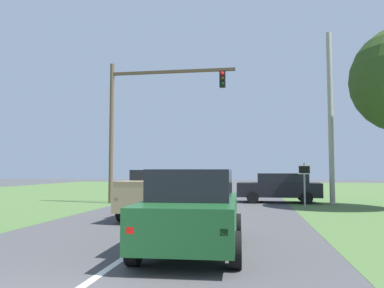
{
  "coord_description": "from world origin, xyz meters",
  "views": [
    {
      "loc": [
        2.77,
        -4.16,
        1.9
      ],
      "look_at": [
        -0.3,
        15.16,
        3.23
      ],
      "focal_mm": 35.68,
      "sensor_mm": 36.0,
      "label": 1
    }
  ],
  "objects_px": {
    "red_suv_near": "(193,208)",
    "keep_moving_sign": "(304,179)",
    "pickup_truck_lead": "(160,193)",
    "utility_pole_right": "(331,117)",
    "crossing_suv_far": "(279,187)",
    "traffic_light": "(142,110)"
  },
  "relations": [
    {
      "from": "pickup_truck_lead",
      "to": "keep_moving_sign",
      "type": "distance_m",
      "value": 7.73
    },
    {
      "from": "crossing_suv_far",
      "to": "keep_moving_sign",
      "type": "bearing_deg",
      "value": -73.04
    },
    {
      "from": "traffic_light",
      "to": "keep_moving_sign",
      "type": "distance_m",
      "value": 9.65
    },
    {
      "from": "crossing_suv_far",
      "to": "utility_pole_right",
      "type": "height_order",
      "value": "utility_pole_right"
    },
    {
      "from": "pickup_truck_lead",
      "to": "keep_moving_sign",
      "type": "height_order",
      "value": "keep_moving_sign"
    },
    {
      "from": "utility_pole_right",
      "to": "crossing_suv_far",
      "type": "bearing_deg",
      "value": 164.36
    },
    {
      "from": "utility_pole_right",
      "to": "pickup_truck_lead",
      "type": "bearing_deg",
      "value": -138.82
    },
    {
      "from": "pickup_truck_lead",
      "to": "crossing_suv_far",
      "type": "distance_m",
      "value": 9.41
    },
    {
      "from": "traffic_light",
      "to": "utility_pole_right",
      "type": "distance_m",
      "value": 10.63
    },
    {
      "from": "traffic_light",
      "to": "crossing_suv_far",
      "type": "relative_size",
      "value": 1.69
    },
    {
      "from": "red_suv_near",
      "to": "keep_moving_sign",
      "type": "height_order",
      "value": "keep_moving_sign"
    },
    {
      "from": "crossing_suv_far",
      "to": "utility_pole_right",
      "type": "xyz_separation_m",
      "value": [
        2.79,
        -0.78,
        3.94
      ]
    },
    {
      "from": "red_suv_near",
      "to": "pickup_truck_lead",
      "type": "distance_m",
      "value": 6.43
    },
    {
      "from": "crossing_suv_far",
      "to": "utility_pole_right",
      "type": "distance_m",
      "value": 4.89
    },
    {
      "from": "traffic_light",
      "to": "utility_pole_right",
      "type": "height_order",
      "value": "utility_pole_right"
    },
    {
      "from": "utility_pole_right",
      "to": "traffic_light",
      "type": "bearing_deg",
      "value": -173.6
    },
    {
      "from": "keep_moving_sign",
      "to": "utility_pole_right",
      "type": "xyz_separation_m",
      "value": [
        1.8,
        2.49,
        3.39
      ]
    },
    {
      "from": "red_suv_near",
      "to": "crossing_suv_far",
      "type": "height_order",
      "value": "red_suv_near"
    },
    {
      "from": "traffic_light",
      "to": "crossing_suv_far",
      "type": "distance_m",
      "value": 9.13
    },
    {
      "from": "keep_moving_sign",
      "to": "utility_pole_right",
      "type": "relative_size",
      "value": 0.23
    },
    {
      "from": "crossing_suv_far",
      "to": "utility_pole_right",
      "type": "relative_size",
      "value": 0.49
    },
    {
      "from": "red_suv_near",
      "to": "crossing_suv_far",
      "type": "distance_m",
      "value": 14.13
    }
  ]
}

